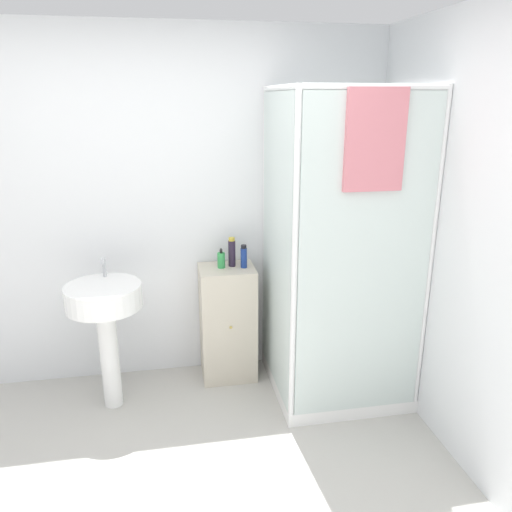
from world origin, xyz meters
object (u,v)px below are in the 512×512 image
sink (105,311)px  shampoo_bottle_tall_black (232,252)px  soap_dispenser (221,260)px  shampoo_bottle_blue (244,257)px

sink → shampoo_bottle_tall_black: size_ratio=4.75×
soap_dispenser → shampoo_bottle_tall_black: size_ratio=0.67×
sink → shampoo_bottle_blue: 1.01m
soap_dispenser → shampoo_bottle_blue: bearing=-9.3°
soap_dispenser → shampoo_bottle_tall_black: bearing=16.5°
shampoo_bottle_blue → shampoo_bottle_tall_black: bearing=147.5°
shampoo_bottle_tall_black → shampoo_bottle_blue: 0.10m
sink → shampoo_bottle_tall_black: 0.95m
sink → shampoo_bottle_blue: (0.95, 0.22, 0.25)m
shampoo_bottle_tall_black → shampoo_bottle_blue: (0.08, -0.05, -0.02)m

